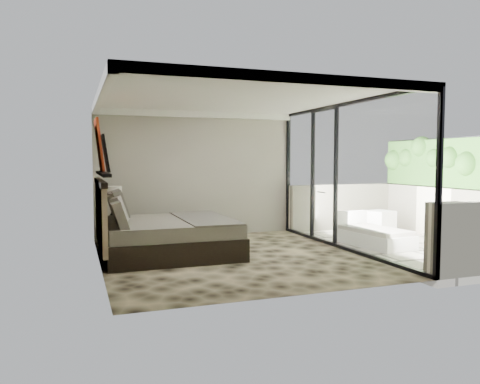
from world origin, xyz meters
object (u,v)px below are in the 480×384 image
object	(u,v)px
table_lamp	(113,198)
ottoman	(380,222)
nightstand	(112,232)
lounger	(372,236)
bed	(163,234)

from	to	relation	value
table_lamp	ottoman	world-z (taller)	table_lamp
nightstand	lounger	distance (m)	5.27
lounger	bed	bearing A→B (deg)	168.12
ottoman	lounger	size ratio (longest dim) A/B	0.32
bed	table_lamp	xyz separation A→B (m)	(-0.75, 1.45, 0.56)
table_lamp	lounger	size ratio (longest dim) A/B	0.40
bed	nightstand	size ratio (longest dim) A/B	4.50
table_lamp	lounger	xyz separation A→B (m)	(4.92, -1.87, -0.75)
lounger	nightstand	bearing A→B (deg)	153.74
nightstand	table_lamp	distance (m)	0.68
nightstand	ottoman	bearing A→B (deg)	10.33
table_lamp	lounger	bearing A→B (deg)	-20.84
nightstand	lounger	xyz separation A→B (m)	(4.95, -1.82, -0.07)
ottoman	table_lamp	bearing A→B (deg)	173.96
nightstand	table_lamp	xyz separation A→B (m)	(0.03, 0.06, 0.68)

